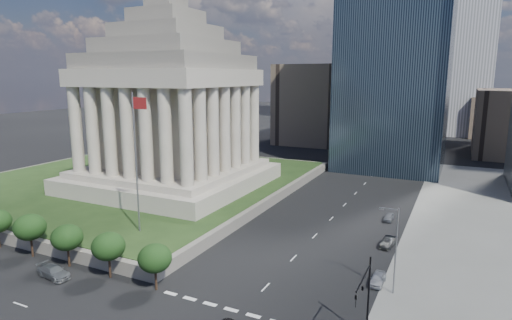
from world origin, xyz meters
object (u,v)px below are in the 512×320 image
Objects in this scene: parked_sedan_far at (389,217)px; flagpole at (137,155)px; suv_grey at (54,272)px; traffic_signal_ne at (365,294)px; war_memorial at (169,90)px; parked_sedan_near at (378,279)px; street_lamp_north at (395,246)px; parked_sedan_mid at (389,242)px.

flagpole is at bearing -137.37° from parked_sedan_far.
flagpole is 18.12m from suv_grey.
traffic_signal_ne is 37.06m from suv_grey.
war_memorial is 43.51m from suv_grey.
flagpole is at bearing -63.11° from war_memorial.
parked_sedan_near is at bearing -25.26° from war_memorial.
street_lamp_north is at bearing -39.36° from parked_sedan_near.
street_lamp_north reaches higher than traffic_signal_ne.
street_lamp_north is (47.33, -23.00, -15.74)m from war_memorial.
traffic_signal_ne is (46.50, -34.30, -16.15)m from war_memorial.
suv_grey is (-36.69, -2.70, -4.53)m from traffic_signal_ne.
flagpole is 35.95m from street_lamp_north.
suv_grey is at bearing -100.28° from flagpole.
parked_sedan_near is 12.17m from parked_sedan_mid.
parked_sedan_near is at bearing -58.26° from suv_grey.
parked_sedan_mid is (35.01, 27.68, -0.04)m from suv_grey.
street_lamp_north is (35.16, 1.00, -7.45)m from flagpole.
suv_grey reaches higher than parked_sedan_near.
parked_sedan_mid is at bearing 100.36° from street_lamp_north.
parked_sedan_near is at bearing -77.19° from parked_sedan_mid.
street_lamp_north is 2.42× the size of parked_sedan_mid.
war_memorial is 7.85× the size of suv_grey.
parked_sedan_mid reaches higher than parked_sedan_far.
flagpole is 2.50× the size of traffic_signal_ne.
traffic_signal_ne is at bearing -82.33° from parked_sedan_far.
parked_sedan_far is at bearing 3.01° from war_memorial.
traffic_signal_ne reaches higher than parked_sedan_mid.
parked_sedan_near is at bearing 140.11° from street_lamp_north.
traffic_signal_ne is 1.94× the size of parked_sedan_mid.
parked_sedan_mid is at bearing -11.74° from war_memorial.
flagpole reaches higher than street_lamp_north.
suv_grey is at bearing -132.03° from parked_sedan_mid.
flagpole is 35.67m from parked_sedan_near.
traffic_signal_ne is at bearing -94.19° from street_lamp_north.
war_memorial reaches higher than parked_sedan_near.
street_lamp_north is at bearing 85.81° from traffic_signal_ne.
war_memorial is at bearing -174.78° from parked_sedan_far.
flagpole is 36.69m from traffic_signal_ne.
street_lamp_north is 5.55m from parked_sedan_near.
parked_sedan_near is (-1.83, 1.53, -5.01)m from street_lamp_north.
war_memorial reaches higher than traffic_signal_ne.
traffic_signal_ne is at bearing -16.71° from flagpole.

